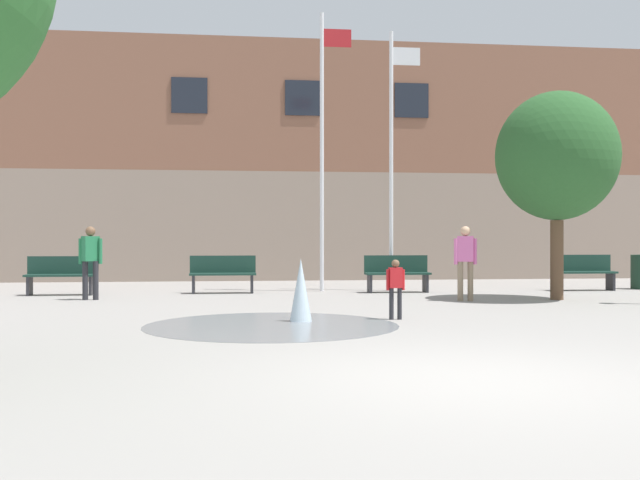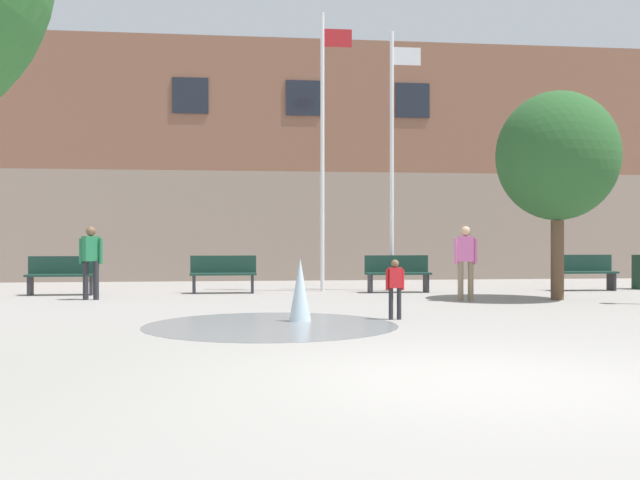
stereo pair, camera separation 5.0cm
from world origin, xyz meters
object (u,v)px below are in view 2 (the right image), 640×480
park_bench_under_right_flagpole (398,273)px  child_in_fountain (395,284)px  flagpole_left (324,143)px  park_bench_under_left_flagpole (62,275)px  flagpole_right (393,152)px  street_tree_near_building (557,156)px  park_bench_near_trashcan (584,272)px  park_bench_center (223,273)px  teen_by_trashcan (91,257)px  adult_in_red (466,257)px

park_bench_under_right_flagpole → child_in_fountain: bearing=-103.1°
flagpole_left → park_bench_under_left_flagpole: bearing=-175.0°
flagpole_right → flagpole_left: bearing=180.0°
flagpole_right → street_tree_near_building: 4.37m
park_bench_near_trashcan → park_bench_under_left_flagpole: bearing=179.9°
park_bench_under_left_flagpole → park_bench_center: bearing=2.5°
park_bench_under_left_flagpole → park_bench_under_right_flagpole: 8.02m
park_bench_under_left_flagpole → teen_by_trashcan: size_ratio=1.01×
adult_in_red → child_in_fountain: bearing=-103.8°
park_bench_center → park_bench_near_trashcan: (9.14, -0.18, 0.00)m
teen_by_trashcan → park_bench_under_right_flagpole: bearing=152.6°
park_bench_under_left_flagpole → street_tree_near_building: 11.59m
park_bench_near_trashcan → flagpole_right: (-4.85, 0.57, 3.06)m
child_in_fountain → street_tree_near_building: (4.35, 3.43, 2.53)m
flagpole_right → park_bench_under_left_flagpole: bearing=-176.1°
flagpole_left → park_bench_near_trashcan: bearing=-4.9°
adult_in_red → flagpole_right: bearing=124.6°
park_bench_near_trashcan → flagpole_right: 5.76m
park_bench_center → teen_by_trashcan: size_ratio=1.01×
park_bench_under_left_flagpole → flagpole_right: (8.05, 0.55, 3.06)m
park_bench_under_right_flagpole → park_bench_near_trashcan: same height
park_bench_near_trashcan → child_in_fountain: child_in_fountain is taller
park_bench_under_left_flagpole → park_bench_near_trashcan: same height
park_bench_under_left_flagpole → child_in_fountain: size_ratio=1.62×
park_bench_center → street_tree_near_building: street_tree_near_building is taller
park_bench_under_left_flagpole → teen_by_trashcan: teen_by_trashcan is taller
park_bench_center → flagpole_right: bearing=5.2°
park_bench_under_left_flagpole → park_bench_under_right_flagpole: size_ratio=1.00×
park_bench_under_left_flagpole → flagpole_right: flagpole_right is taller
child_in_fountain → park_bench_center: bearing=110.2°
flagpole_left → flagpole_right: flagpole_left is taller
park_bench_under_right_flagpole → adult_in_red: adult_in_red is taller
teen_by_trashcan → flagpole_right: (7.12, 2.05, 2.60)m
park_bench_center → child_in_fountain: size_ratio=1.62×
park_bench_under_right_flagpole → street_tree_near_building: size_ratio=0.35×
park_bench_center → park_bench_under_right_flagpole: 4.27m
flagpole_right → street_tree_near_building: (2.92, -3.22, -0.43)m
park_bench_under_right_flagpole → teen_by_trashcan: teen_by_trashcan is taller
park_bench_under_left_flagpole → flagpole_left: size_ratio=0.23×
teen_by_trashcan → child_in_fountain: 7.33m
park_bench_under_left_flagpole → park_bench_center: size_ratio=1.00×
street_tree_near_building → teen_by_trashcan: bearing=173.3°
park_bench_near_trashcan → child_in_fountain: bearing=-135.8°
child_in_fountain → park_bench_near_trashcan: bearing=39.8°
child_in_fountain → street_tree_near_building: size_ratio=0.22×
adult_in_red → street_tree_near_building: bearing=23.6°
street_tree_near_building → park_bench_near_trashcan: bearing=54.1°
flagpole_right → child_in_fountain: bearing=-102.1°
flagpole_right → street_tree_near_building: bearing=-47.8°
park_bench_under_right_flagpole → street_tree_near_building: 4.72m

